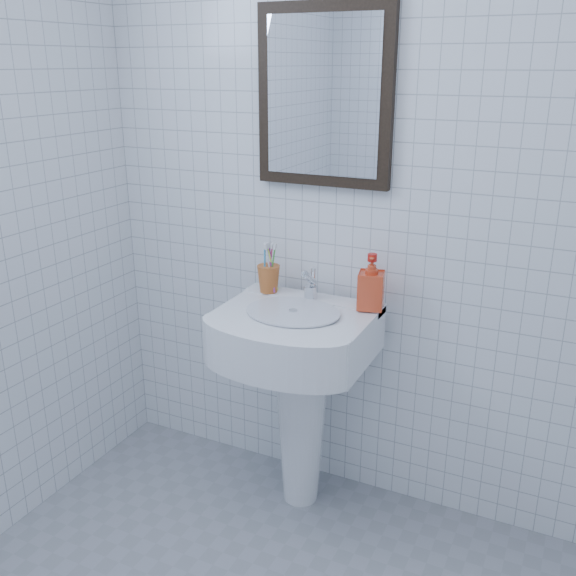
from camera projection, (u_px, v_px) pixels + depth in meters
The scene contains 6 objects.
wall_back at pixel (373, 186), 2.27m from camera, with size 2.20×0.02×2.50m, color white.
washbasin at pixel (299, 374), 2.39m from camera, with size 0.54×0.40×0.84m.
faucet at pixel (311, 287), 2.37m from camera, with size 0.05×0.11×0.12m.
toothbrush_cup at pixel (269, 279), 2.45m from camera, with size 0.09×0.09×0.10m, color #BC5E26, non-canonical shape.
soap_dispenser at pixel (371, 282), 2.27m from camera, with size 0.09×0.09×0.20m, color red.
wall_mirror at pixel (324, 97), 2.23m from camera, with size 0.50×0.04×0.62m.
Camera 1 is at (0.71, -0.97, 1.66)m, focal length 40.00 mm.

